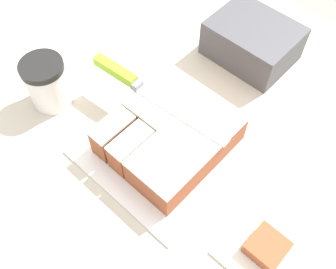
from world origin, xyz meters
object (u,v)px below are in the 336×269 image
at_px(coffee_cup, 47,83).
at_px(brownie, 267,247).
at_px(cake_board, 168,145).
at_px(knife, 130,80).
at_px(storage_box, 252,41).
at_px(cake, 170,134).

distance_m(coffee_cup, brownie, 0.57).
distance_m(cake_board, coffee_cup, 0.30).
height_order(coffee_cup, brownie, coffee_cup).
relative_size(cake_board, knife, 0.95).
height_order(brownie, storage_box, storage_box).
height_order(knife, coffee_cup, coffee_cup).
distance_m(cake_board, knife, 0.16).
relative_size(coffee_cup, storage_box, 0.58).
bearing_deg(cake_board, coffee_cup, -162.51).
height_order(cake_board, brownie, brownie).
distance_m(cake, brownie, 0.29).
bearing_deg(brownie, cake, 170.13).
bearing_deg(brownie, storage_box, 129.63).
relative_size(knife, storage_box, 1.70).
xyz_separation_m(cake, coffee_cup, (-0.28, -0.09, 0.02)).
height_order(cake, knife, knife).
xyz_separation_m(cake, knife, (-0.13, 0.02, 0.05)).
height_order(cake, storage_box, storage_box).
xyz_separation_m(cake_board, coffee_cup, (-0.28, -0.09, 0.06)).
distance_m(cake_board, cake, 0.04).
bearing_deg(cake, storage_box, 95.99).
bearing_deg(storage_box, cake, -84.01).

